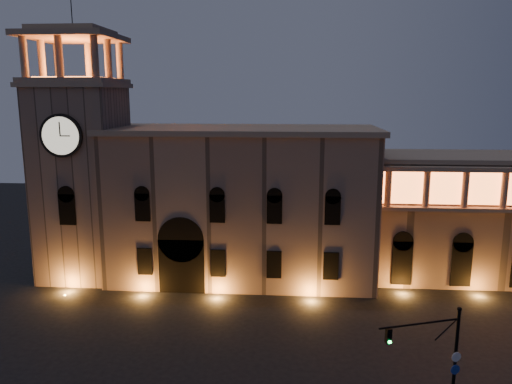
% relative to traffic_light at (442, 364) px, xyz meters
% --- Properties ---
extents(ground, '(160.00, 160.00, 0.00)m').
position_rel_traffic_light_xyz_m(ground, '(-13.58, 4.39, -4.25)').
color(ground, black).
rests_on(ground, ground).
extents(government_building, '(30.80, 12.80, 17.60)m').
position_rel_traffic_light_xyz_m(government_building, '(-15.66, 26.33, 4.52)').
color(government_building, '#896B5A').
rests_on(government_building, ground).
extents(clock_tower, '(9.80, 9.80, 32.40)m').
position_rel_traffic_light_xyz_m(clock_tower, '(-34.08, 25.37, 8.25)').
color(clock_tower, '#896B5A').
rests_on(clock_tower, ground).
extents(traffic_light, '(5.63, 2.16, 8.08)m').
position_rel_traffic_light_xyz_m(traffic_light, '(0.00, 0.00, 0.00)').
color(traffic_light, black).
rests_on(traffic_light, ground).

